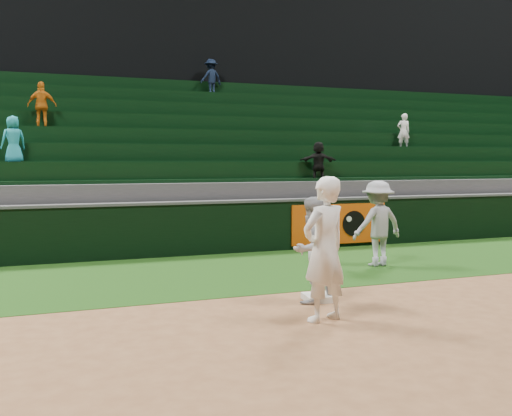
{
  "coord_description": "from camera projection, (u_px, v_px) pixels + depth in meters",
  "views": [
    {
      "loc": [
        -3.88,
        -7.6,
        2.17
      ],
      "look_at": [
        -0.23,
        2.3,
        1.3
      ],
      "focal_mm": 40.0,
      "sensor_mm": 36.0,
      "label": 1
    }
  ],
  "objects": [
    {
      "name": "first_base",
      "position": [
        318.0,
        297.0,
        8.88
      ],
      "size": [
        0.48,
        0.48,
        0.1
      ],
      "primitive_type": "cube",
      "rotation": [
        0.0,
        0.0,
        -0.11
      ],
      "color": "silver",
      "rests_on": "ground"
    },
    {
      "name": "upper_deck",
      "position": [
        139.0,
        72.0,
        24.45
      ],
      "size": [
        40.0,
        12.0,
        12.0
      ],
      "primitive_type": "cube",
      "color": "black",
      "rests_on": "ground"
    },
    {
      "name": "ground",
      "position": [
        323.0,
        305.0,
        8.62
      ],
      "size": [
        70.0,
        70.0,
        0.0
      ],
      "primitive_type": "plane",
      "color": "brown",
      "rests_on": "ground"
    },
    {
      "name": "foul_grass",
      "position": [
        255.0,
        269.0,
        11.43
      ],
      "size": [
        36.0,
        4.2,
        0.01
      ],
      "primitive_type": "cube",
      "color": "#14370D",
      "rests_on": "ground"
    },
    {
      "name": "baserunner",
      "position": [
        312.0,
        250.0,
        8.71
      ],
      "size": [
        0.99,
        0.91,
        1.63
      ],
      "primitive_type": "imported",
      "rotation": [
        0.0,
        0.0,
        3.6
      ],
      "color": "#9799A0",
      "rests_on": "ground"
    },
    {
      "name": "stadium_seating",
      "position": [
        185.0,
        177.0,
        16.87
      ],
      "size": [
        36.0,
        5.95,
        5.56
      ],
      "color": "#3B3B3E",
      "rests_on": "ground"
    },
    {
      "name": "first_baseman",
      "position": [
        324.0,
        249.0,
        7.68
      ],
      "size": [
        0.83,
        0.67,
        1.97
      ],
      "primitive_type": "imported",
      "rotation": [
        0.0,
        0.0,
        3.45
      ],
      "color": "white",
      "rests_on": "ground"
    },
    {
      "name": "field_wall",
      "position": [
        224.0,
        226.0,
        13.44
      ],
      "size": [
        36.0,
        0.45,
        1.25
      ],
      "color": "black",
      "rests_on": "ground"
    },
    {
      "name": "base_coach",
      "position": [
        378.0,
        223.0,
        11.75
      ],
      "size": [
        1.19,
        0.75,
        1.76
      ],
      "primitive_type": "imported",
      "rotation": [
        0.0,
        0.0,
        3.22
      ],
      "color": "#989BA5",
      "rests_on": "foul_grass"
    }
  ]
}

